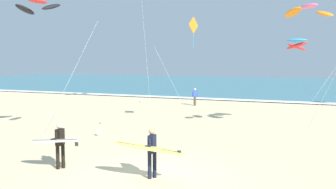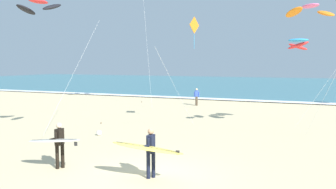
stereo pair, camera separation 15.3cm
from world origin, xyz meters
name	(u,v)px [view 1 (the left image)]	position (x,y,z in m)	size (l,w,h in m)	color
ground_plane	(149,177)	(0.00, 0.00, 0.00)	(160.00, 160.00, 0.00)	beige
ocean_water	(281,84)	(0.00, 55.03, 0.04)	(160.00, 60.00, 0.08)	teal
shoreline_foam	(257,101)	(0.00, 25.33, 0.09)	(160.00, 1.75, 0.01)	white
surfer_lead	(150,149)	(0.18, -0.26, 1.05)	(2.52, 1.02, 1.71)	black
surfer_trailing	(57,142)	(-3.39, -0.57, 1.04)	(2.14, 1.02, 1.71)	black
kite_diamond_amber_near	(192,30)	(-1.68, 9.51, 5.86)	(1.11, 4.12, 6.66)	orange
kite_arc_cobalt_mid	(297,44)	(4.19, 11.34, 4.98)	(3.47, 2.55, 5.32)	red
kite_arc_scarlet_far	(38,6)	(-7.77, 3.39, 6.73)	(2.47, 5.43, 7.08)	black
kite_arc_rose_distant	(309,11)	(4.81, 9.08, 6.56)	(3.76, 4.52, 6.90)	orange
bystander_blue_top	(195,97)	(-4.78, 19.64, 0.81)	(0.46, 0.30, 1.59)	#4C3D2D
beach_ball	(98,133)	(-5.43, 5.03, 0.14)	(0.28, 0.28, 0.28)	white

